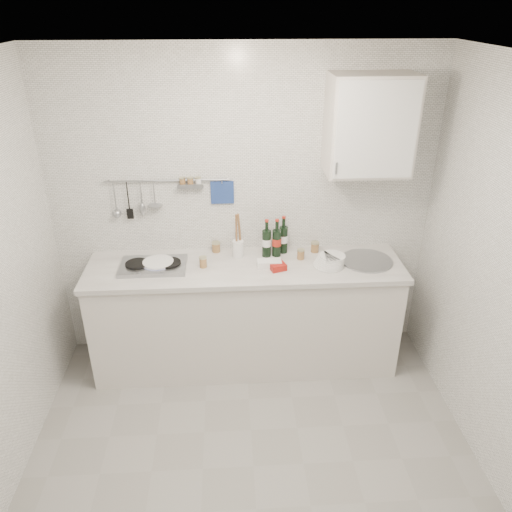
{
  "coord_description": "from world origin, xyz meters",
  "views": [
    {
      "loc": [
        -0.12,
        -2.28,
        2.75
      ],
      "look_at": [
        0.07,
        0.9,
        1.1
      ],
      "focal_mm": 35.0,
      "sensor_mm": 36.0,
      "label": 1
    }
  ],
  "objects_px": {
    "wall_cabinet": "(370,125)",
    "plate_stack_sink": "(330,261)",
    "wine_bottles": "(276,237)",
    "utensil_crock": "(238,246)",
    "plate_stack_hob": "(157,264)"
  },
  "relations": [
    {
      "from": "wall_cabinet",
      "to": "plate_stack_sink",
      "type": "relative_size",
      "value": 2.82
    },
    {
      "from": "wall_cabinet",
      "to": "plate_stack_hob",
      "type": "distance_m",
      "value": 1.87
    },
    {
      "from": "wall_cabinet",
      "to": "plate_stack_sink",
      "type": "distance_m",
      "value": 1.03
    },
    {
      "from": "wine_bottles",
      "to": "utensil_crock",
      "type": "bearing_deg",
      "value": -177.32
    },
    {
      "from": "plate_stack_sink",
      "to": "utensil_crock",
      "type": "distance_m",
      "value": 0.73
    },
    {
      "from": "plate_stack_sink",
      "to": "wine_bottles",
      "type": "xyz_separation_m",
      "value": [
        -0.4,
        0.21,
        0.11
      ]
    },
    {
      "from": "wall_cabinet",
      "to": "plate_stack_hob",
      "type": "height_order",
      "value": "wall_cabinet"
    },
    {
      "from": "wall_cabinet",
      "to": "plate_stack_hob",
      "type": "relative_size",
      "value": 2.7
    },
    {
      "from": "plate_stack_hob",
      "to": "wine_bottles",
      "type": "xyz_separation_m",
      "value": [
        0.92,
        0.16,
        0.13
      ]
    },
    {
      "from": "wall_cabinet",
      "to": "utensil_crock",
      "type": "distance_m",
      "value": 1.34
    },
    {
      "from": "plate_stack_sink",
      "to": "wine_bottles",
      "type": "height_order",
      "value": "wine_bottles"
    },
    {
      "from": "plate_stack_sink",
      "to": "utensil_crock",
      "type": "relative_size",
      "value": 0.67
    },
    {
      "from": "wine_bottles",
      "to": "plate_stack_hob",
      "type": "bearing_deg",
      "value": -170.39
    },
    {
      "from": "wall_cabinet",
      "to": "utensil_crock",
      "type": "relative_size",
      "value": 1.88
    },
    {
      "from": "plate_stack_sink",
      "to": "wall_cabinet",
      "type": "bearing_deg",
      "value": 33.84
    }
  ]
}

